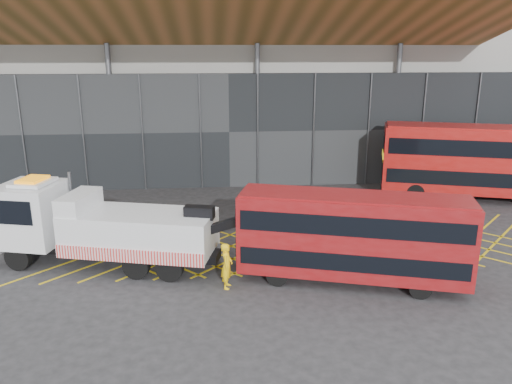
{
  "coord_description": "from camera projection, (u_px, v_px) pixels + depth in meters",
  "views": [
    {
      "loc": [
        0.72,
        -23.55,
        9.67
      ],
      "look_at": [
        3.0,
        1.5,
        2.4
      ],
      "focal_mm": 35.0,
      "sensor_mm": 36.0,
      "label": 1
    }
  ],
  "objects": [
    {
      "name": "ground_plane",
      "position": [
        200.0,
        247.0,
        25.15
      ],
      "size": [
        120.0,
        120.0,
        0.0
      ],
      "primitive_type": "plane",
      "color": "#28282A"
    },
    {
      "name": "worker",
      "position": [
        227.0,
        266.0,
        20.68
      ],
      "size": [
        0.6,
        0.79,
        1.97
      ],
      "primitive_type": "imported",
      "rotation": [
        0.0,
        0.0,
        1.38
      ],
      "color": "yellow",
      "rests_on": "ground_plane"
    },
    {
      "name": "construction_building",
      "position": [
        224.0,
        57.0,
        40.42
      ],
      "size": [
        55.0,
        23.97,
        18.0
      ],
      "color": "gray",
      "rests_on": "ground_plane"
    },
    {
      "name": "bus_towed",
      "position": [
        352.0,
        235.0,
        20.85
      ],
      "size": [
        9.77,
        4.81,
        3.89
      ],
      "rotation": [
        0.0,
        0.0,
        -0.29
      ],
      "color": "maroon",
      "rests_on": "ground_plane"
    },
    {
      "name": "bus_second",
      "position": [
        477.0,
        159.0,
        32.45
      ],
      "size": [
        12.2,
        6.28,
        4.87
      ],
      "rotation": [
        0.0,
        0.0,
        -0.31
      ],
      "color": "#9E0F0C",
      "rests_on": "ground_plane"
    },
    {
      "name": "road_markings",
      "position": [
        309.0,
        243.0,
        25.64
      ],
      "size": [
        27.96,
        7.16,
        0.01
      ],
      "color": "yellow",
      "rests_on": "ground_plane"
    },
    {
      "name": "recovery_truck",
      "position": [
        98.0,
        226.0,
        22.66
      ],
      "size": [
        11.73,
        5.2,
        4.09
      ],
      "rotation": [
        0.0,
        0.0,
        -0.25
      ],
      "color": "black",
      "rests_on": "ground_plane"
    }
  ]
}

